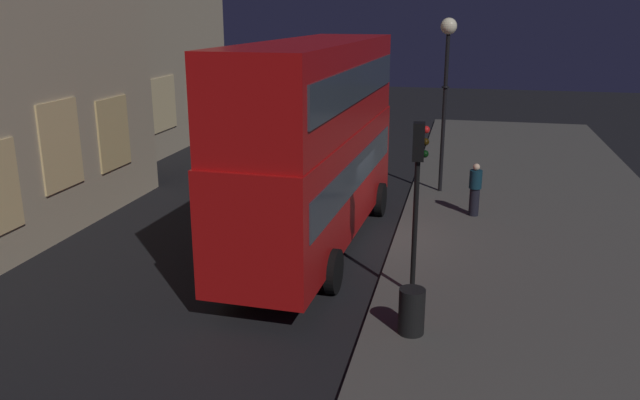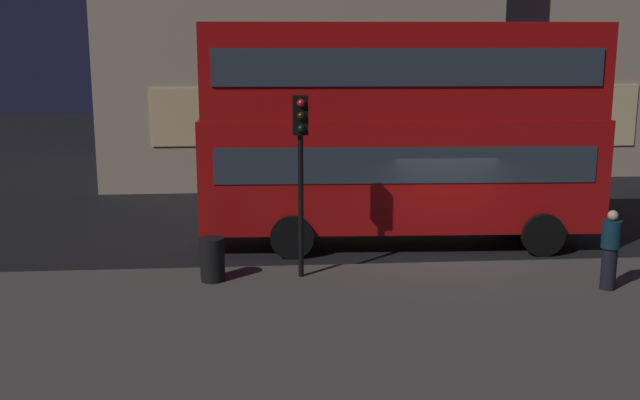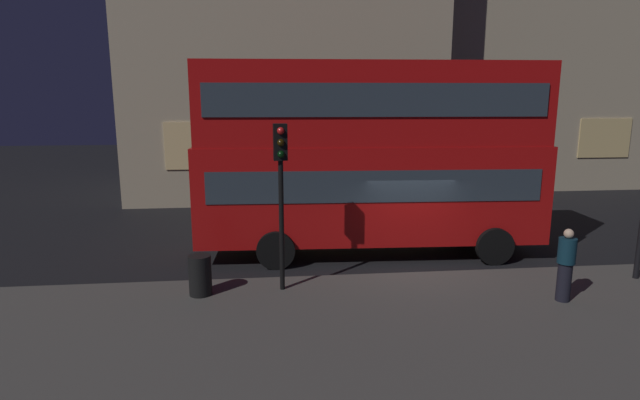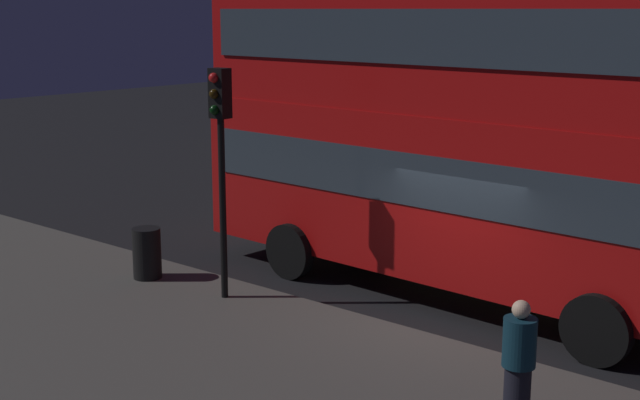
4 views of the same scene
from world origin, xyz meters
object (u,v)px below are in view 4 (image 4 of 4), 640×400
at_px(pedestrian, 518,369).
at_px(litter_bin, 147,253).
at_px(double_decker_bus, 453,121).
at_px(traffic_light_near_kerb, 220,135).

height_order(pedestrian, litter_bin, pedestrian).
distance_m(double_decker_bus, pedestrian, 6.18).
relative_size(pedestrian, litter_bin, 1.77).
xyz_separation_m(double_decker_bus, litter_bin, (-4.72, -3.16, -2.60)).
distance_m(double_decker_bus, litter_bin, 6.24).
bearing_deg(double_decker_bus, pedestrian, -47.46).
xyz_separation_m(pedestrian, litter_bin, (-8.44, 1.26, -0.39)).
xyz_separation_m(double_decker_bus, pedestrian, (3.72, -4.42, -2.21)).
distance_m(traffic_light_near_kerb, pedestrian, 6.93).
bearing_deg(pedestrian, double_decker_bus, 80.85).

